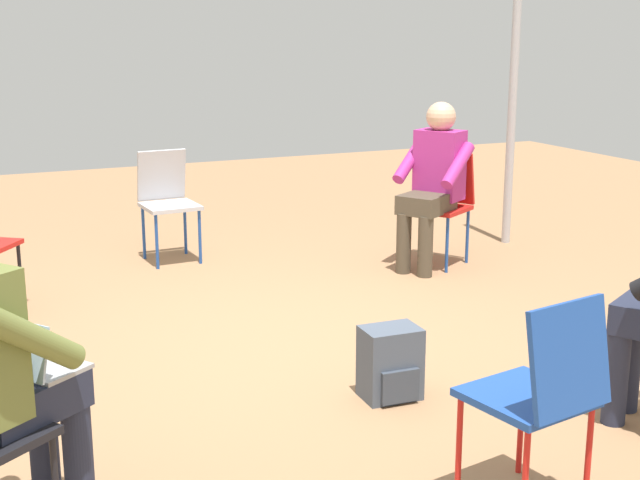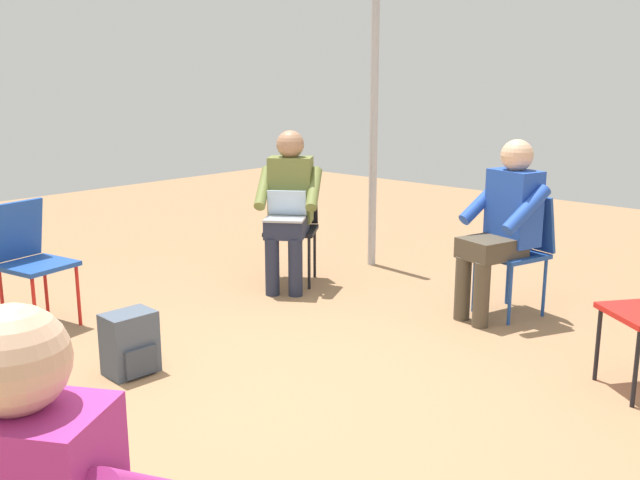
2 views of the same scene
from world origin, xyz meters
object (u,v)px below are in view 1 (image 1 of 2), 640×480
chair_south (542,389)px  chair_northeast (443,199)px  chair_north (167,197)px  person_in_magenta (433,177)px  backpack_near_laptop_user (390,367)px

chair_south → chair_northeast: (1.61, 3.25, 0.00)m
chair_north → chair_south: bearing=90.8°
chair_south → chair_north: size_ratio=1.00×
chair_northeast → person_in_magenta: bearing=90.0°
person_in_magenta → backpack_near_laptop_user: person_in_magenta is taller
chair_northeast → backpack_near_laptop_user: bearing=112.0°
chair_south → chair_northeast: bearing=53.7°
backpack_near_laptop_user → chair_northeast: bearing=52.6°
chair_south → chair_northeast: 3.63m
person_in_magenta → chair_south: bearing=124.5°
chair_north → backpack_near_laptop_user: 3.09m
chair_south → chair_north: same height
chair_north → chair_northeast: size_ratio=1.00×
chair_northeast → person_in_magenta: person_in_magenta is taller
chair_northeast → backpack_near_laptop_user: size_ratio=2.36×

